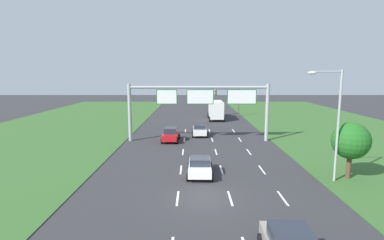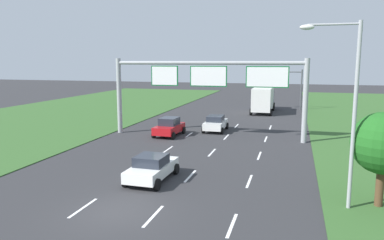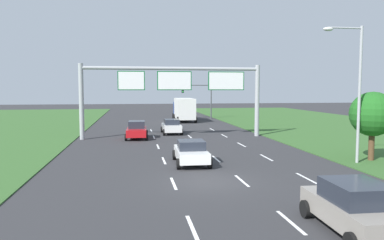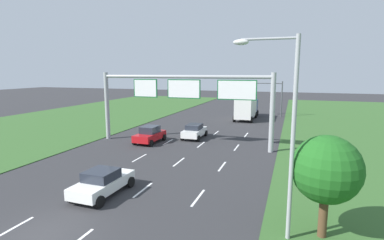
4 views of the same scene
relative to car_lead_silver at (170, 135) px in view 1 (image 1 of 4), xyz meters
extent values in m
plane|color=#2D2D30|center=(3.40, -17.21, -0.82)|extent=(200.00, 200.00, 0.00)
cube|color=white|center=(1.65, -17.21, -0.81)|extent=(0.14, 2.40, 0.01)
cube|color=white|center=(1.65, -11.21, -0.81)|extent=(0.14, 2.40, 0.01)
cube|color=white|center=(1.65, -5.21, -0.81)|extent=(0.14, 2.40, 0.01)
cube|color=white|center=(1.65, 0.79, -0.81)|extent=(0.14, 2.40, 0.01)
cube|color=white|center=(1.65, 6.79, -0.81)|extent=(0.14, 2.40, 0.01)
cube|color=white|center=(5.15, -17.21, -0.81)|extent=(0.14, 2.40, 0.01)
cube|color=white|center=(5.15, -11.21, -0.81)|extent=(0.14, 2.40, 0.01)
cube|color=white|center=(5.15, -5.21, -0.81)|extent=(0.14, 2.40, 0.01)
cube|color=white|center=(5.15, 0.79, -0.81)|extent=(0.14, 2.40, 0.01)
cube|color=white|center=(5.15, 6.79, -0.81)|extent=(0.14, 2.40, 0.01)
cube|color=white|center=(8.65, -17.21, -0.81)|extent=(0.14, 2.40, 0.01)
cube|color=white|center=(8.65, -11.21, -0.81)|extent=(0.14, 2.40, 0.01)
cube|color=white|center=(8.65, -5.21, -0.81)|extent=(0.14, 2.40, 0.01)
cube|color=white|center=(8.65, 0.79, -0.81)|extent=(0.14, 2.40, 0.01)
cube|color=white|center=(8.65, 6.79, -0.81)|extent=(0.14, 2.40, 0.01)
cube|color=#232833|center=(6.81, -24.49, 0.54)|extent=(1.75, 2.15, 0.65)
cylinder|color=black|center=(5.89, -22.85, -0.50)|extent=(0.24, 0.65, 0.64)
cube|color=red|center=(0.00, -0.02, -0.16)|extent=(1.94, 3.97, 0.67)
cube|color=#232833|center=(0.00, 0.05, 0.51)|extent=(1.56, 1.90, 0.67)
cylinder|color=black|center=(-0.86, 1.42, -0.50)|extent=(0.25, 0.65, 0.64)
cylinder|color=black|center=(0.97, 1.35, -0.50)|extent=(0.25, 0.65, 0.64)
cylinder|color=black|center=(-0.97, -1.38, -0.50)|extent=(0.25, 0.65, 0.64)
cylinder|color=black|center=(0.86, -1.46, -0.50)|extent=(0.25, 0.65, 0.64)
cube|color=white|center=(3.25, -12.50, -0.19)|extent=(1.90, 4.18, 0.61)
cube|color=#232833|center=(3.25, -12.61, 0.39)|extent=(1.66, 1.76, 0.55)
cylinder|color=black|center=(2.37, -10.96, -0.50)|extent=(0.24, 0.65, 0.64)
cylinder|color=black|center=(4.21, -11.01, -0.50)|extent=(0.24, 0.65, 0.64)
cylinder|color=black|center=(2.30, -14.00, -0.50)|extent=(0.24, 0.65, 0.64)
cylinder|color=black|center=(4.13, -14.05, -0.50)|extent=(0.24, 0.65, 0.64)
cube|color=white|center=(3.62, 3.36, -0.16)|extent=(1.77, 3.92, 0.67)
cube|color=#232833|center=(3.62, 3.30, 0.44)|extent=(1.47, 1.95, 0.54)
cylinder|color=black|center=(2.72, 4.75, -0.50)|extent=(0.23, 0.64, 0.64)
cylinder|color=black|center=(4.50, 4.77, -0.50)|extent=(0.23, 0.64, 0.64)
cylinder|color=black|center=(2.74, 1.95, -0.50)|extent=(0.23, 0.64, 0.64)
cylinder|color=black|center=(4.52, 1.96, -0.50)|extent=(0.23, 0.64, 0.64)
cube|color=navy|center=(6.95, 21.91, 0.73)|extent=(2.21, 2.11, 2.20)
cube|color=silver|center=(6.93, 17.58, 1.07)|extent=(2.40, 6.28, 2.87)
cylinder|color=black|center=(5.83, 22.41, -0.37)|extent=(0.29, 0.90, 0.90)
cylinder|color=black|center=(8.09, 22.40, -0.37)|extent=(0.29, 0.90, 0.90)
cylinder|color=black|center=(5.73, 20.11, -0.37)|extent=(0.29, 0.90, 0.90)
cylinder|color=black|center=(8.15, 20.10, -0.37)|extent=(0.29, 0.90, 0.90)
cylinder|color=black|center=(5.70, 15.05, -0.37)|extent=(0.29, 0.90, 0.90)
cylinder|color=black|center=(8.12, 15.04, -0.37)|extent=(0.29, 0.90, 0.90)
cylinder|color=#9EA0A5|center=(-5.00, 0.18, 2.68)|extent=(0.44, 0.44, 7.00)
cylinder|color=#9EA0A5|center=(11.80, 0.18, 2.68)|extent=(0.44, 0.44, 7.00)
cylinder|color=#9EA0A5|center=(3.40, 0.18, 5.78)|extent=(16.80, 0.32, 0.32)
cube|color=#0C5B28|center=(-0.45, 0.18, 4.63)|extent=(2.51, 0.12, 1.79)
cube|color=white|center=(-0.45, 0.12, 4.63)|extent=(2.35, 0.01, 1.63)
cube|color=#0C5B28|center=(3.60, 0.18, 4.63)|extent=(3.27, 0.12, 1.79)
cube|color=white|center=(3.60, 0.12, 4.63)|extent=(3.11, 0.01, 1.63)
cube|color=#0C5B28|center=(8.65, 0.18, 4.63)|extent=(3.55, 0.12, 1.79)
cube|color=white|center=(8.65, 0.12, 4.63)|extent=(3.39, 0.01, 1.63)
cylinder|color=#47494F|center=(11.77, 22.20, 1.98)|extent=(0.20, 0.20, 5.60)
cylinder|color=#47494F|center=(9.52, 22.20, 4.43)|extent=(4.50, 0.14, 0.14)
cube|color=black|center=(7.27, 22.20, 3.78)|extent=(0.32, 0.36, 1.10)
sphere|color=red|center=(7.27, 22.00, 4.15)|extent=(0.22, 0.22, 0.22)
sphere|color=orange|center=(7.27, 22.00, 3.78)|extent=(0.22, 0.22, 0.22)
sphere|color=green|center=(7.27, 22.00, 3.41)|extent=(0.22, 0.22, 0.22)
cylinder|color=#9EA0A5|center=(13.55, -14.05, 3.43)|extent=(0.18, 0.18, 8.50)
cylinder|color=#9EA0A5|center=(12.45, -14.05, 7.53)|extent=(2.20, 0.10, 0.10)
ellipsoid|color=silver|center=(11.35, -14.05, 7.43)|extent=(0.64, 0.32, 0.24)
cylinder|color=#513823|center=(14.94, -13.41, 0.17)|extent=(0.37, 0.37, 1.99)
sphere|color=#1D5C1D|center=(14.94, -13.41, 2.24)|extent=(2.87, 2.87, 2.87)
camera|label=1|loc=(2.61, -36.08, 7.34)|focal=28.00mm
camera|label=2|loc=(10.96, -31.82, 5.96)|focal=35.00mm
camera|label=3|loc=(-0.24, -35.31, 3.85)|focal=35.00mm
camera|label=4|loc=(13.48, -26.50, 6.25)|focal=28.00mm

